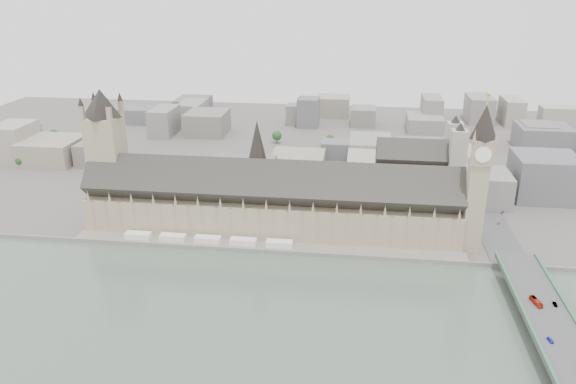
# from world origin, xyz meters

# --- Properties ---
(ground) EXTENTS (900.00, 900.00, 0.00)m
(ground) POSITION_xyz_m (0.00, 0.00, 0.00)
(ground) COLOR #595651
(ground) RESTS_ON ground
(embankment_wall) EXTENTS (600.00, 1.50, 3.00)m
(embankment_wall) POSITION_xyz_m (0.00, -15.00, 1.50)
(embankment_wall) COLOR gray
(embankment_wall) RESTS_ON ground
(river_terrace) EXTENTS (270.00, 15.00, 2.00)m
(river_terrace) POSITION_xyz_m (0.00, -7.50, 1.00)
(river_terrace) COLOR gray
(river_terrace) RESTS_ON ground
(terrace_tents) EXTENTS (118.00, 7.00, 4.00)m
(terrace_tents) POSITION_xyz_m (-40.00, -7.00, 4.00)
(terrace_tents) COLOR white
(terrace_tents) RESTS_ON river_terrace
(palace_of_westminster) EXTENTS (265.00, 40.73, 55.44)m
(palace_of_westminster) POSITION_xyz_m (0.00, 19.70, 22.71)
(palace_of_westminster) COLOR tan
(palace_of_westminster) RESTS_ON ground
(elizabeth_tower) EXTENTS (17.00, 17.00, 107.50)m
(elizabeth_tower) POSITION_xyz_m (138.00, 8.00, 58.09)
(elizabeth_tower) COLOR tan
(elizabeth_tower) RESTS_ON ground
(victoria_tower) EXTENTS (30.00, 30.00, 100.00)m
(victoria_tower) POSITION_xyz_m (-122.00, 26.00, 55.20)
(victoria_tower) COLOR tan
(victoria_tower) RESTS_ON ground
(central_tower) EXTENTS (13.00, 13.00, 48.00)m
(central_tower) POSITION_xyz_m (-10.00, 26.00, 57.92)
(central_tower) COLOR gray
(central_tower) RESTS_ON ground
(westminster_bridge) EXTENTS (25.00, 325.00, 10.25)m
(westminster_bridge) POSITION_xyz_m (162.00, -87.50, 5.12)
(westminster_bridge) COLOR #474749
(westminster_bridge) RESTS_ON ground
(westminster_abbey) EXTENTS (68.00, 36.00, 64.00)m
(westminster_abbey) POSITION_xyz_m (110.92, 95.00, 25.08)
(westminster_abbey) COLOR #A7A196
(westminster_abbey) RESTS_ON ground
(city_skyline_inland) EXTENTS (720.00, 360.00, 38.00)m
(city_skyline_inland) POSITION_xyz_m (0.00, 245.00, 19.00)
(city_skyline_inland) COLOR gray
(city_skyline_inland) RESTS_ON ground
(park_trees) EXTENTS (110.00, 30.00, 15.00)m
(park_trees) POSITION_xyz_m (-10.00, 60.00, 7.50)
(park_trees) COLOR #1D4719
(park_trees) RESTS_ON ground
(red_bus_north) EXTENTS (4.87, 10.69, 2.90)m
(red_bus_north) POSITION_xyz_m (158.46, -73.28, 11.70)
(red_bus_north) COLOR red
(red_bus_north) RESTS_ON westminster_bridge
(car_blue) EXTENTS (2.68, 4.83, 1.56)m
(car_blue) POSITION_xyz_m (156.19, -106.75, 11.03)
(car_blue) COLOR #1D2DBD
(car_blue) RESTS_ON westminster_bridge
(car_silver) EXTENTS (1.55, 4.36, 1.43)m
(car_silver) POSITION_xyz_m (168.23, -73.44, 10.97)
(car_silver) COLOR gray
(car_silver) RESTS_ON westminster_bridge
(car_approach) EXTENTS (3.83, 5.24, 1.41)m
(car_approach) POSITION_xyz_m (168.16, 51.04, 10.95)
(car_approach) COLOR gray
(car_approach) RESTS_ON westminster_bridge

